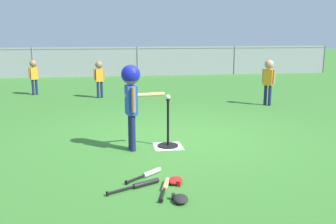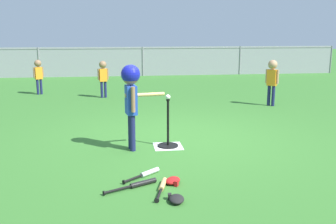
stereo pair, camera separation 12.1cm
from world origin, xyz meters
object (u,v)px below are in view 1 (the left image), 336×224
(fielder_deep_left, at_px, (269,76))
(baseball_on_tee, at_px, (168,97))
(glove_near_bats, at_px, (180,199))
(spare_bat_black, at_px, (141,185))
(spare_bat_silver, at_px, (148,174))
(fielder_deep_center, at_px, (99,74))
(spare_bat_wood, at_px, (165,187))
(batter_child, at_px, (131,90))
(glove_by_plate, at_px, (176,181))
(batting_tee, at_px, (168,139))
(fielder_near_left, at_px, (34,73))

(fielder_deep_left, bearing_deg, baseball_on_tee, -134.14)
(glove_near_bats, bearing_deg, spare_bat_black, 129.53)
(spare_bat_silver, bearing_deg, glove_near_bats, -71.94)
(fielder_deep_center, distance_m, spare_bat_wood, 6.38)
(fielder_deep_left, relative_size, spare_bat_silver, 2.28)
(spare_bat_black, bearing_deg, fielder_deep_left, 52.62)
(batter_child, relative_size, spare_bat_black, 2.06)
(glove_by_plate, height_order, glove_near_bats, same)
(batter_child, distance_m, glove_by_plate, 1.70)
(batting_tee, bearing_deg, fielder_deep_center, 103.65)
(fielder_near_left, relative_size, fielder_deep_left, 0.89)
(batter_child, distance_m, spare_bat_wood, 1.80)
(batting_tee, height_order, fielder_deep_center, fielder_deep_center)
(fielder_deep_center, xyz_separation_m, glove_by_plate, (1.00, -6.15, -0.60))
(batter_child, height_order, spare_bat_wood, batter_child)
(batting_tee, bearing_deg, batter_child, -171.12)
(batting_tee, xyz_separation_m, spare_bat_black, (-0.55, -1.53, -0.09))
(fielder_deep_center, bearing_deg, spare_bat_silver, -83.19)
(baseball_on_tee, bearing_deg, spare_bat_wood, -99.86)
(batter_child, relative_size, fielder_deep_center, 1.31)
(spare_bat_black, bearing_deg, glove_near_bats, -50.47)
(fielder_near_left, xyz_separation_m, spare_bat_wood, (2.67, -7.08, -0.60))
(spare_bat_silver, xyz_separation_m, glove_near_bats, (0.26, -0.79, 0.01))
(spare_bat_wood, bearing_deg, fielder_deep_center, 97.69)
(batting_tee, relative_size, glove_near_bats, 3.15)
(fielder_deep_left, xyz_separation_m, glove_by_plate, (-3.03, -4.46, -0.67))
(batting_tee, height_order, spare_bat_black, batting_tee)
(spare_bat_wood, bearing_deg, fielder_near_left, 110.66)
(glove_by_plate, bearing_deg, spare_bat_silver, 136.37)
(spare_bat_silver, relative_size, spare_bat_black, 0.77)
(spare_bat_black, bearing_deg, baseball_on_tee, 70.10)
(fielder_deep_left, relative_size, glove_near_bats, 4.63)
(glove_by_plate, distance_m, glove_near_bats, 0.51)
(fielder_deep_center, height_order, spare_bat_silver, fielder_deep_center)
(fielder_deep_center, relative_size, spare_bat_wood, 1.70)
(glove_by_plate, bearing_deg, batter_child, 106.87)
(batter_child, bearing_deg, fielder_deep_center, 96.89)
(fielder_near_left, bearing_deg, spare_bat_black, -71.03)
(batting_tee, xyz_separation_m, glove_near_bats, (-0.18, -1.99, -0.09))
(fielder_deep_center, bearing_deg, fielder_deep_left, -22.72)
(batter_child, xyz_separation_m, spare_bat_wood, (0.28, -1.54, -0.89))
(baseball_on_tee, relative_size, batter_child, 0.06)
(batter_child, xyz_separation_m, fielder_deep_left, (3.45, 3.07, -0.21))
(fielder_deep_left, bearing_deg, spare_bat_silver, -128.50)
(batting_tee, bearing_deg, fielder_near_left, 118.43)
(spare_bat_wood, distance_m, glove_by_plate, 0.21)
(spare_bat_wood, bearing_deg, baseball_on_tee, 80.14)
(fielder_near_left, bearing_deg, spare_bat_silver, -69.25)
(glove_by_plate, bearing_deg, spare_bat_wood, -135.05)
(fielder_deep_left, bearing_deg, batter_child, -138.36)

